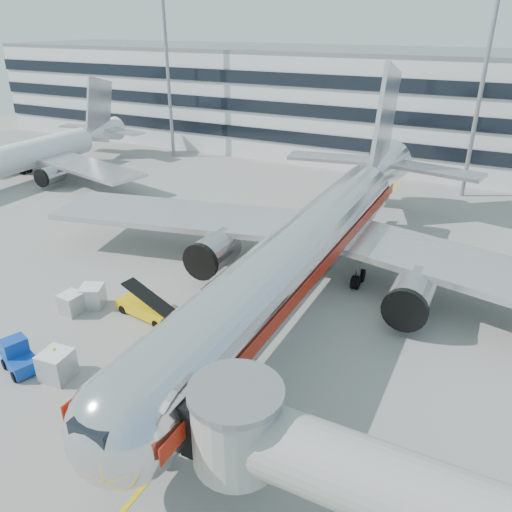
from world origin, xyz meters
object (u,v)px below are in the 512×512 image
at_px(main_jet, 313,240).
at_px(belt_loader, 147,308).
at_px(baggage_tug, 19,357).
at_px(cargo_container_right, 72,303).
at_px(ramp_worker, 56,362).
at_px(cargo_container_front, 57,365).
at_px(cargo_container_left, 93,296).

height_order(main_jet, belt_loader, main_jet).
bearing_deg(baggage_tug, main_jet, 55.22).
bearing_deg(cargo_container_right, belt_loader, 22.62).
bearing_deg(main_jet, cargo_container_right, -141.37).
bearing_deg(ramp_worker, baggage_tug, 154.74).
bearing_deg(cargo_container_front, cargo_container_right, 129.29).
bearing_deg(cargo_container_front, main_jet, 61.23).
bearing_deg(baggage_tug, cargo_container_front, 8.43).
relative_size(cargo_container_right, cargo_container_front, 0.84).
height_order(cargo_container_front, ramp_worker, ramp_worker).
xyz_separation_m(cargo_container_left, cargo_container_right, (-0.72, -1.38, -0.06)).
bearing_deg(main_jet, baggage_tug, -124.78).
xyz_separation_m(baggage_tug, ramp_worker, (2.56, 0.61, 0.09)).
relative_size(main_jet, ramp_worker, 26.86).
bearing_deg(belt_loader, main_jet, 45.43).
relative_size(belt_loader, ramp_worker, 2.69).
bearing_deg(cargo_container_left, belt_loader, 9.79).
relative_size(baggage_tug, cargo_container_right, 1.88).
xyz_separation_m(baggage_tug, cargo_container_left, (-1.28, 7.66, -0.00)).
distance_m(main_jet, cargo_container_front, 20.00).
bearing_deg(cargo_container_left, ramp_worker, -61.47).
bearing_deg(baggage_tug, cargo_container_right, 107.66).
distance_m(baggage_tug, ramp_worker, 2.63).
bearing_deg(cargo_container_right, ramp_worker, -51.25).
xyz_separation_m(main_jet, ramp_worker, (-9.74, -17.10, -3.29)).
distance_m(belt_loader, cargo_container_right, 5.59).
xyz_separation_m(belt_loader, cargo_container_front, (-0.36, -8.01, 0.23)).
distance_m(cargo_container_left, cargo_container_right, 1.56).
bearing_deg(main_jet, belt_loader, -134.57).
height_order(main_jet, cargo_container_right, main_jet).
bearing_deg(cargo_container_left, baggage_tug, -80.50).
bearing_deg(cargo_container_left, cargo_container_front, -60.61).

